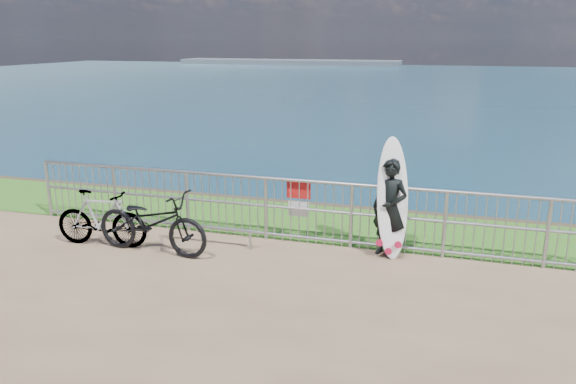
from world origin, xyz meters
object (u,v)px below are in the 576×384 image
(surfer, at_px, (390,208))
(bicycle_far, at_px, (101,218))
(surfboard, at_px, (392,203))
(bicycle_near, at_px, (152,222))

(surfer, xyz_separation_m, bicycle_far, (-4.68, -0.97, -0.31))
(surfboard, height_order, bicycle_near, surfboard)
(surfboard, height_order, bicycle_far, surfboard)
(surfer, bearing_deg, bicycle_far, -146.70)
(surfer, bearing_deg, bicycle_near, -143.29)
(bicycle_near, bearing_deg, surfboard, -71.71)
(surfer, distance_m, surfboard, 0.10)
(surfer, xyz_separation_m, bicycle_near, (-3.70, -1.00, -0.27))
(bicycle_far, bearing_deg, surfboard, -83.81)
(surfboard, xyz_separation_m, bicycle_far, (-4.71, -0.96, -0.41))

